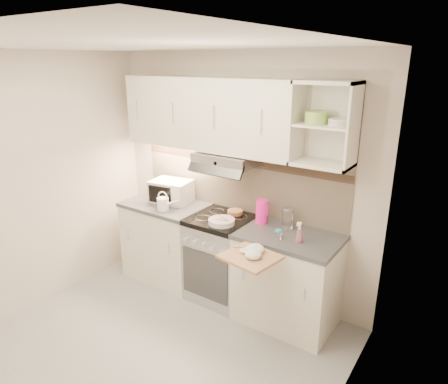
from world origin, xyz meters
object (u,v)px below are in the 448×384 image
(glass_jar, at_px, (287,218))
(spray_bottle, at_px, (299,234))
(microwave, at_px, (171,191))
(watering_can, at_px, (164,203))
(cutting_board, at_px, (250,257))
(pink_pitcher, at_px, (262,212))
(electric_range, at_px, (222,258))
(plate_stack, at_px, (222,221))

(glass_jar, xyz_separation_m, spray_bottle, (0.22, -0.22, -0.03))
(microwave, relative_size, glass_jar, 2.34)
(watering_can, bearing_deg, glass_jar, -4.88)
(watering_can, height_order, cutting_board, watering_can)
(microwave, distance_m, watering_can, 0.27)
(pink_pitcher, bearing_deg, cutting_board, -71.60)
(pink_pitcher, bearing_deg, microwave, 178.23)
(electric_range, relative_size, watering_can, 3.81)
(microwave, height_order, pink_pitcher, microwave)
(spray_bottle, bearing_deg, plate_stack, 166.70)
(plate_stack, xyz_separation_m, glass_jar, (0.56, 0.27, 0.08))
(watering_can, bearing_deg, spray_bottle, -15.13)
(watering_can, height_order, plate_stack, watering_can)
(plate_stack, relative_size, glass_jar, 1.27)
(electric_range, relative_size, cutting_board, 2.12)
(electric_range, xyz_separation_m, cutting_board, (0.65, -0.52, 0.42))
(plate_stack, bearing_deg, pink_pitcher, 37.88)
(electric_range, bearing_deg, pink_pitcher, 14.63)
(electric_range, xyz_separation_m, glass_jar, (0.66, 0.14, 0.55))
(spray_bottle, bearing_deg, pink_pitcher, 141.44)
(microwave, height_order, spray_bottle, microwave)
(pink_pitcher, height_order, glass_jar, pink_pitcher)
(spray_bottle, xyz_separation_m, cutting_board, (-0.23, -0.43, -0.11))
(electric_range, distance_m, spray_bottle, 1.03)
(watering_can, xyz_separation_m, spray_bottle, (1.50, 0.08, 0.00))
(microwave, bearing_deg, glass_jar, -7.31)
(pink_pitcher, relative_size, spray_bottle, 1.18)
(microwave, distance_m, cutting_board, 1.51)
(plate_stack, relative_size, pink_pitcher, 1.10)
(microwave, xyz_separation_m, glass_jar, (1.39, 0.06, -0.02))
(watering_can, xyz_separation_m, pink_pitcher, (1.02, 0.27, 0.04))
(electric_range, xyz_separation_m, spray_bottle, (0.88, -0.09, 0.53))
(plate_stack, bearing_deg, microwave, 165.55)
(spray_bottle, height_order, cutting_board, spray_bottle)
(plate_stack, height_order, cutting_board, plate_stack)
(glass_jar, distance_m, spray_bottle, 0.32)
(pink_pitcher, distance_m, spray_bottle, 0.52)
(watering_can, xyz_separation_m, cutting_board, (1.27, -0.35, -0.10))
(pink_pitcher, height_order, spray_bottle, pink_pitcher)
(electric_range, xyz_separation_m, microwave, (-0.73, 0.08, 0.57))
(watering_can, distance_m, spray_bottle, 1.50)
(watering_can, bearing_deg, microwave, 96.08)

